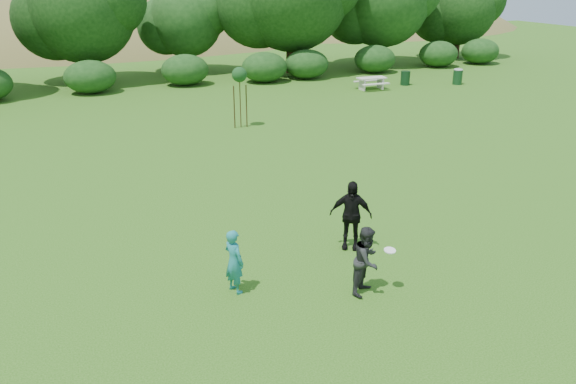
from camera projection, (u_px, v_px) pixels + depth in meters
name	position (u px, v px, depth m)	size (l,w,h in m)	color
ground	(333.00, 276.00, 13.66)	(120.00, 120.00, 0.00)	#19470C
player_teal	(234.00, 261.00, 12.74)	(0.57, 0.37, 1.55)	#1B757D
player_grey	(367.00, 260.00, 12.70)	(0.79, 0.62, 1.63)	#242426
player_black	(351.00, 215.00, 14.74)	(1.11, 0.46, 1.90)	black
trash_can_near	(405.00, 78.00, 36.61)	(0.60, 0.60, 0.90)	#12321A
frisbee	(390.00, 250.00, 12.65)	(0.27, 0.27, 0.06)	white
sapling	(239.00, 76.00, 25.87)	(0.70, 0.70, 2.85)	#3D2E18
picnic_table	(372.00, 81.00, 35.18)	(1.80, 1.48, 0.76)	beige
trash_can_lidded	(458.00, 76.00, 36.79)	(0.60, 0.60, 1.05)	#153B1F
hillside	(112.00, 119.00, 77.22)	(150.00, 72.00, 52.00)	olive
tree_row	(195.00, 4.00, 37.85)	(53.92, 10.38, 9.62)	#3A2616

